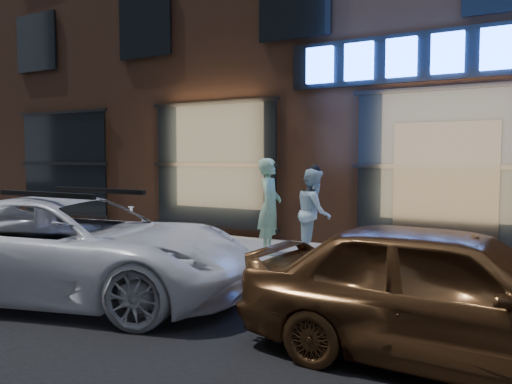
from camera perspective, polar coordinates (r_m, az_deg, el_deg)
ground at (r=5.98m, az=14.74°, el=-13.37°), size 90.00×90.00×0.00m
curb at (r=5.96m, az=14.75°, el=-12.81°), size 60.00×0.25×0.12m
storefront_building at (r=14.01m, az=23.71°, el=17.61°), size 30.20×8.28×10.30m
man_bowtie at (r=9.13m, az=1.57°, el=-1.63°), size 0.58×0.73×1.75m
man_cap at (r=9.01m, az=6.65°, el=-2.30°), size 0.84×0.93×1.57m
white_suv at (r=6.69m, az=-20.04°, el=-5.97°), size 5.03×3.33×1.29m
gold_sedan at (r=4.59m, az=21.34°, el=-10.87°), size 3.67×1.60×1.23m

